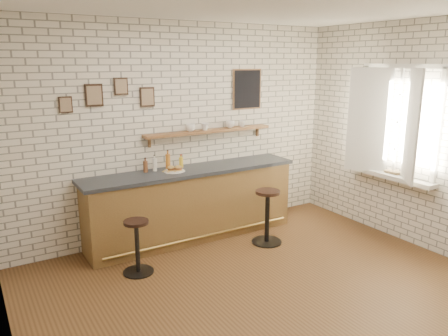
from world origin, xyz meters
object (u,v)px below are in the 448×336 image
(bitters_bottle_amber, at_px, (168,161))
(bar_stool_left, at_px, (137,245))
(bar_counter, at_px, (192,203))
(shelf_cup_c, at_px, (230,124))
(bar_stool_right, at_px, (267,215))
(shelf_cup_d, at_px, (242,124))
(shelf_cup_b, at_px, (205,127))
(ciabatta_sandwich, at_px, (175,168))
(condiment_bottle_yellow, at_px, (181,162))
(book_upper, at_px, (390,172))
(shelf_cup_a, at_px, (190,128))
(bitters_bottle_brown, at_px, (146,166))
(bitters_bottle_white, at_px, (155,164))
(sandwich_plate, at_px, (174,171))
(book_lower, at_px, (390,173))

(bitters_bottle_amber, distance_m, bar_stool_left, 1.35)
(bar_counter, height_order, shelf_cup_c, shelf_cup_c)
(bar_stool_right, relative_size, shelf_cup_d, 7.81)
(shelf_cup_b, bearing_deg, ciabatta_sandwich, 122.71)
(bitters_bottle_amber, xyz_separation_m, shelf_cup_c, (1.03, 0.04, 0.43))
(condiment_bottle_yellow, bearing_deg, book_upper, -32.62)
(ciabatta_sandwich, distance_m, book_upper, 2.99)
(bar_counter, xyz_separation_m, condiment_bottle_yellow, (-0.08, 0.16, 0.58))
(bar_stool_left, bearing_deg, shelf_cup_d, 22.30)
(bar_stool_left, bearing_deg, ciabatta_sandwich, 38.07)
(shelf_cup_a, height_order, book_upper, shelf_cup_a)
(bar_stool_right, xyz_separation_m, shelf_cup_d, (0.17, 0.91, 1.14))
(bar_stool_left, xyz_separation_m, book_upper, (3.44, -0.79, 0.61))
(bitters_bottle_brown, height_order, shelf_cup_d, shelf_cup_d)
(ciabatta_sandwich, xyz_separation_m, bitters_bottle_white, (-0.22, 0.16, 0.05))
(book_upper, bearing_deg, shelf_cup_a, 140.75)
(bitters_bottle_white, distance_m, shelf_cup_b, 0.92)
(bitters_bottle_white, distance_m, shelf_cup_d, 1.51)
(bar_counter, height_order, ciabatta_sandwich, ciabatta_sandwich)
(bitters_bottle_amber, bearing_deg, shelf_cup_b, 3.71)
(bitters_bottle_amber, height_order, shelf_cup_b, shelf_cup_b)
(bitters_bottle_white, xyz_separation_m, shelf_cup_a, (0.57, 0.04, 0.45))
(sandwich_plate, relative_size, ciabatta_sandwich, 1.34)
(ciabatta_sandwich, xyz_separation_m, book_upper, (2.64, -1.41, -0.10))
(bitters_bottle_white, bearing_deg, shelf_cup_d, 1.57)
(bar_stool_right, distance_m, book_upper, 1.82)
(shelf_cup_c, xyz_separation_m, book_upper, (1.63, -1.62, -0.60))
(ciabatta_sandwich, bearing_deg, shelf_cup_a, 30.05)
(bitters_bottle_white, relative_size, shelf_cup_d, 2.31)
(condiment_bottle_yellow, relative_size, book_lower, 0.88)
(bitters_bottle_white, bearing_deg, ciabatta_sandwich, -36.73)
(ciabatta_sandwich, relative_size, shelf_cup_a, 1.55)
(sandwich_plate, bearing_deg, bar_counter, 0.65)
(shelf_cup_b, height_order, shelf_cup_c, shelf_cup_c)
(bitters_bottle_brown, relative_size, book_lower, 0.95)
(ciabatta_sandwich, relative_size, shelf_cup_d, 2.16)
(book_lower, relative_size, book_upper, 0.94)
(bitters_bottle_brown, height_order, book_upper, bitters_bottle_brown)
(bitters_bottle_amber, distance_m, book_upper, 3.10)
(shelf_cup_d, xyz_separation_m, book_upper, (1.42, -1.62, -0.59))
(condiment_bottle_yellow, relative_size, book_upper, 0.83)
(bitters_bottle_amber, bearing_deg, bar_stool_right, -38.97)
(bar_stool_right, bearing_deg, bitters_bottle_brown, 148.24)
(shelf_cup_c, bearing_deg, bar_stool_right, 173.69)
(shelf_cup_b, height_order, book_upper, shelf_cup_b)
(shelf_cup_c, xyz_separation_m, book_lower, (1.63, -1.62, -0.61))
(bar_counter, xyz_separation_m, bitters_bottle_white, (-0.48, 0.16, 0.59))
(shelf_cup_b, bearing_deg, shelf_cup_d, -76.53)
(sandwich_plate, height_order, book_upper, sandwich_plate)
(bar_counter, xyz_separation_m, shelf_cup_c, (0.75, 0.20, 1.05))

